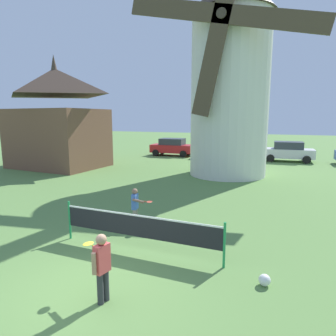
{
  "coord_description": "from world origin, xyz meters",
  "views": [
    {
      "loc": [
        3.67,
        -4.58,
        3.44
      ],
      "look_at": [
        0.24,
        3.78,
        1.89
      ],
      "focal_mm": 31.5,
      "sensor_mm": 36.0,
      "label": 1
    }
  ],
  "objects_px": {
    "windmill": "(230,73)",
    "stray_ball": "(265,280)",
    "parked_car_red": "(172,147)",
    "parked_car_silver": "(288,151)",
    "player_near": "(101,264)",
    "parked_car_cream": "(222,149)",
    "chapel": "(57,120)",
    "player_far": "(136,205)",
    "tennis_net": "(138,226)"
  },
  "relations": [
    {
      "from": "player_near",
      "to": "chapel",
      "type": "relative_size",
      "value": 0.18
    },
    {
      "from": "parked_car_silver",
      "to": "chapel",
      "type": "bearing_deg",
      "value": -149.2
    },
    {
      "from": "parked_car_red",
      "to": "player_far",
      "type": "bearing_deg",
      "value": -72.3
    },
    {
      "from": "parked_car_red",
      "to": "parked_car_silver",
      "type": "height_order",
      "value": "same"
    },
    {
      "from": "parked_car_silver",
      "to": "player_far",
      "type": "bearing_deg",
      "value": -104.46
    },
    {
      "from": "player_far",
      "to": "stray_ball",
      "type": "relative_size",
      "value": 4.97
    },
    {
      "from": "tennis_net",
      "to": "parked_car_cream",
      "type": "distance_m",
      "value": 18.29
    },
    {
      "from": "tennis_net",
      "to": "parked_car_silver",
      "type": "distance_m",
      "value": 18.99
    },
    {
      "from": "windmill",
      "to": "player_near",
      "type": "relative_size",
      "value": 9.86
    },
    {
      "from": "windmill",
      "to": "player_far",
      "type": "bearing_deg",
      "value": -95.89
    },
    {
      "from": "player_near",
      "to": "stray_ball",
      "type": "height_order",
      "value": "player_near"
    },
    {
      "from": "parked_car_silver",
      "to": "tennis_net",
      "type": "bearing_deg",
      "value": -100.43
    },
    {
      "from": "player_near",
      "to": "stray_ball",
      "type": "bearing_deg",
      "value": 31.54
    },
    {
      "from": "player_far",
      "to": "parked_car_red",
      "type": "relative_size",
      "value": 0.32
    },
    {
      "from": "windmill",
      "to": "parked_car_silver",
      "type": "height_order",
      "value": "windmill"
    },
    {
      "from": "stray_ball",
      "to": "parked_car_silver",
      "type": "height_order",
      "value": "parked_car_silver"
    },
    {
      "from": "player_near",
      "to": "player_far",
      "type": "bearing_deg",
      "value": 109.37
    },
    {
      "from": "tennis_net",
      "to": "parked_car_silver",
      "type": "xyz_separation_m",
      "value": [
        3.44,
        18.67,
        0.13
      ]
    },
    {
      "from": "windmill",
      "to": "tennis_net",
      "type": "height_order",
      "value": "windmill"
    },
    {
      "from": "tennis_net",
      "to": "player_near",
      "type": "relative_size",
      "value": 3.33
    },
    {
      "from": "parked_car_red",
      "to": "parked_car_cream",
      "type": "height_order",
      "value": "same"
    },
    {
      "from": "chapel",
      "to": "parked_car_cream",
      "type": "bearing_deg",
      "value": 40.84
    },
    {
      "from": "windmill",
      "to": "parked_car_red",
      "type": "bearing_deg",
      "value": 131.77
    },
    {
      "from": "windmill",
      "to": "stray_ball",
      "type": "height_order",
      "value": "windmill"
    },
    {
      "from": "windmill",
      "to": "player_near",
      "type": "height_order",
      "value": "windmill"
    },
    {
      "from": "player_far",
      "to": "parked_car_red",
      "type": "xyz_separation_m",
      "value": [
        -5.4,
        16.92,
        0.11
      ]
    },
    {
      "from": "stray_ball",
      "to": "chapel",
      "type": "bearing_deg",
      "value": 145.08
    },
    {
      "from": "stray_ball",
      "to": "parked_car_cream",
      "type": "distance_m",
      "value": 19.27
    },
    {
      "from": "tennis_net",
      "to": "player_far",
      "type": "height_order",
      "value": "player_far"
    },
    {
      "from": "player_near",
      "to": "chapel",
      "type": "height_order",
      "value": "chapel"
    },
    {
      "from": "parked_car_red",
      "to": "parked_car_cream",
      "type": "relative_size",
      "value": 0.88
    },
    {
      "from": "tennis_net",
      "to": "player_near",
      "type": "xyz_separation_m",
      "value": [
        0.36,
        -2.13,
        0.08
      ]
    },
    {
      "from": "player_far",
      "to": "player_near",
      "type": "bearing_deg",
      "value": -70.63
    },
    {
      "from": "tennis_net",
      "to": "player_far",
      "type": "xyz_separation_m",
      "value": [
        -0.96,
        1.62,
        0.01
      ]
    },
    {
      "from": "parked_car_silver",
      "to": "chapel",
      "type": "distance_m",
      "value": 17.53
    },
    {
      "from": "chapel",
      "to": "tennis_net",
      "type": "bearing_deg",
      "value": -40.48
    },
    {
      "from": "windmill",
      "to": "tennis_net",
      "type": "relative_size",
      "value": 2.96
    },
    {
      "from": "windmill",
      "to": "parked_car_cream",
      "type": "height_order",
      "value": "windmill"
    },
    {
      "from": "windmill",
      "to": "parked_car_silver",
      "type": "distance_m",
      "value": 9.56
    },
    {
      "from": "parked_car_cream",
      "to": "chapel",
      "type": "bearing_deg",
      "value": -139.16
    },
    {
      "from": "parked_car_cream",
      "to": "parked_car_silver",
      "type": "distance_m",
      "value": 5.18
    },
    {
      "from": "player_near",
      "to": "parked_car_red",
      "type": "relative_size",
      "value": 0.35
    },
    {
      "from": "stray_ball",
      "to": "parked_car_cream",
      "type": "height_order",
      "value": "parked_car_cream"
    },
    {
      "from": "parked_car_silver",
      "to": "chapel",
      "type": "xyz_separation_m",
      "value": [
        -14.9,
        -8.89,
        2.47
      ]
    },
    {
      "from": "player_near",
      "to": "parked_car_silver",
      "type": "height_order",
      "value": "parked_car_silver"
    },
    {
      "from": "windmill",
      "to": "chapel",
      "type": "height_order",
      "value": "windmill"
    },
    {
      "from": "stray_ball",
      "to": "parked_car_silver",
      "type": "xyz_separation_m",
      "value": [
        0.29,
        19.09,
        0.68
      ]
    },
    {
      "from": "windmill",
      "to": "chapel",
      "type": "relative_size",
      "value": 1.75
    },
    {
      "from": "parked_car_silver",
      "to": "player_near",
      "type": "bearing_deg",
      "value": -98.42
    },
    {
      "from": "player_near",
      "to": "parked_car_silver",
      "type": "relative_size",
      "value": 0.35
    }
  ]
}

